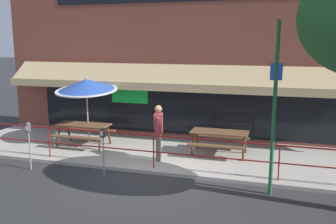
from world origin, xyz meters
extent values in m
plane|color=#2D2D30|center=(0.00, 0.00, 0.00)|extent=(120.00, 120.00, 0.00)
cube|color=#ADA89E|center=(0.00, 2.00, 0.05)|extent=(15.00, 4.00, 0.10)
cube|color=brown|center=(0.00, 4.25, 4.01)|extent=(15.00, 0.50, 8.02)
cube|color=black|center=(0.00, 3.99, 1.35)|extent=(12.00, 0.02, 2.30)
cube|color=#19D84C|center=(-2.25, 3.97, 1.65)|extent=(1.50, 0.02, 0.70)
cube|color=tan|center=(0.00, 3.45, 2.50)|extent=(13.80, 0.92, 0.70)
cube|color=tan|center=(0.00, 2.94, 2.10)|extent=(13.80, 0.08, 0.28)
cylinder|color=maroon|center=(-3.45, 0.30, 0.57)|extent=(0.04, 0.04, 0.95)
cylinder|color=maroon|center=(0.00, 0.30, 0.57)|extent=(0.04, 0.04, 0.95)
cylinder|color=maroon|center=(3.45, 0.30, 0.57)|extent=(0.04, 0.04, 0.95)
cube|color=maroon|center=(0.00, 0.30, 1.05)|extent=(13.80, 0.04, 0.04)
cube|color=maroon|center=(0.00, 0.30, 0.57)|extent=(13.80, 0.03, 0.03)
cube|color=brown|center=(-3.08, 1.79, 0.84)|extent=(1.80, 0.80, 0.05)
cube|color=brown|center=(-3.08, 1.21, 0.54)|extent=(1.80, 0.26, 0.04)
cube|color=brown|center=(-3.08, 2.37, 0.54)|extent=(1.80, 0.26, 0.04)
cylinder|color=#48311E|center=(-2.28, 1.47, 0.47)|extent=(0.07, 0.30, 0.73)
cylinder|color=#48311E|center=(-2.28, 2.11, 0.47)|extent=(0.07, 0.30, 0.73)
cylinder|color=#48311E|center=(-3.88, 1.47, 0.47)|extent=(0.07, 0.30, 0.73)
cylinder|color=#48311E|center=(-3.88, 2.11, 0.47)|extent=(0.07, 0.30, 0.73)
cube|color=brown|center=(1.60, 2.09, 0.84)|extent=(1.80, 0.80, 0.05)
cube|color=brown|center=(1.60, 1.51, 0.54)|extent=(1.80, 0.26, 0.04)
cube|color=brown|center=(1.60, 2.67, 0.54)|extent=(1.80, 0.26, 0.04)
cylinder|color=#48311E|center=(2.40, 1.78, 0.47)|extent=(0.07, 0.30, 0.73)
cylinder|color=#48311E|center=(2.40, 2.41, 0.47)|extent=(0.07, 0.30, 0.73)
cylinder|color=#48311E|center=(0.80, 1.78, 0.47)|extent=(0.07, 0.30, 0.73)
cylinder|color=#48311E|center=(0.80, 2.41, 0.47)|extent=(0.07, 0.30, 0.73)
cylinder|color=#B7B2A8|center=(-3.08, 2.11, 1.25)|extent=(0.04, 0.04, 2.30)
cone|color=#2D56B7|center=(-3.08, 2.11, 2.20)|extent=(2.10, 2.13, 0.60)
cylinder|color=white|center=(-3.08, 2.11, 2.01)|extent=(2.14, 2.14, 0.25)
sphere|color=#B7B2A8|center=(-3.08, 2.11, 2.44)|extent=(0.07, 0.07, 0.07)
cylinder|color=#665B4C|center=(-0.06, 0.90, 0.53)|extent=(0.15, 0.15, 0.86)
cylinder|color=#665B4C|center=(-0.10, 1.09, 0.53)|extent=(0.15, 0.15, 0.86)
cube|color=maroon|center=(-0.08, 0.99, 1.26)|extent=(0.32, 0.44, 0.60)
cylinder|color=maroon|center=(-0.02, 0.74, 1.23)|extent=(0.10, 0.10, 0.54)
cylinder|color=maroon|center=(-0.14, 1.25, 1.23)|extent=(0.10, 0.10, 0.54)
sphere|color=#9E7051|center=(-0.08, 0.99, 1.70)|extent=(0.22, 0.22, 0.22)
cylinder|color=gray|center=(-3.47, -0.63, 0.57)|extent=(0.04, 0.04, 1.15)
cylinder|color=#4C4C51|center=(-3.47, -0.63, 1.25)|extent=(0.15, 0.15, 0.20)
sphere|color=#4C4C51|center=(-3.47, -0.63, 1.35)|extent=(0.14, 0.14, 0.14)
cube|color=silver|center=(-3.47, -0.71, 1.26)|extent=(0.08, 0.01, 0.13)
cylinder|color=gray|center=(-1.14, -0.58, 0.57)|extent=(0.04, 0.04, 1.15)
cylinder|color=#2D2D33|center=(-1.14, -0.58, 1.25)|extent=(0.15, 0.15, 0.20)
sphere|color=#2D2D33|center=(-1.14, -0.58, 1.35)|extent=(0.14, 0.14, 0.14)
cube|color=silver|center=(-1.14, -0.66, 1.26)|extent=(0.08, 0.01, 0.13)
cylinder|color=#1E6033|center=(3.27, -0.45, 2.09)|extent=(0.09, 0.09, 4.18)
cube|color=blue|center=(3.27, -0.47, 3.01)|extent=(0.28, 0.02, 0.40)
camera|label=1|loc=(3.38, -9.43, 3.72)|focal=40.00mm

